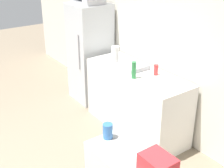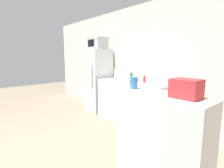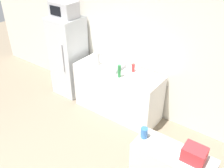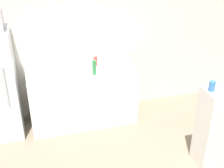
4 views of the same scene
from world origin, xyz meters
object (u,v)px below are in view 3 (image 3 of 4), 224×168
Objects in this scene: bottle_short at (133,68)px; paper_towel_roll at (97,59)px; basket at (194,154)px; jar at (144,133)px; bottle_tall at (119,71)px; refrigerator at (69,57)px; microwave at (64,9)px.

paper_towel_roll is at bearing -165.31° from bottle_short.
paper_towel_roll is (-2.32, 1.34, -0.16)m from basket.
basket reaches higher than jar.
bottle_tall is 1.79× the size of jar.
paper_towel_roll is at bearing -5.20° from refrigerator.
bottle_short is 0.70m from paper_towel_roll.
microwave reaches higher than basket.
jar is at bearing -28.82° from refrigerator.
jar is at bearing -54.54° from bottle_short.
bottle_short is 2.24m from basket.
microwave is 1.12m from paper_towel_roll.
refrigerator is 3.47m from basket.
jar is at bearing -37.44° from paper_towel_roll.
refrigerator is at bearing 174.80° from paper_towel_roll.
bottle_tall is at bearing -12.38° from paper_towel_roll.
paper_towel_roll is at bearing 167.62° from bottle_tall.
jar is 0.49× the size of paper_towel_roll.
paper_towel_roll is (0.83, -0.08, 0.22)m from refrigerator.
refrigerator is 1.45m from bottle_tall.
bottle_tall is 1.70m from jar.
bottle_short is 0.66× the size of basket.
bottle_tall reaches higher than bottle_short.
jar reaches higher than bottle_tall.
microwave reaches higher than bottle_tall.
bottle_short is 0.57× the size of paper_towel_roll.
refrigerator reaches higher than paper_towel_roll.
refrigerator is 6.48× the size of paper_towel_roll.
microwave is at bearing 171.83° from bottle_tall.
bottle_tall is 0.88× the size of paper_towel_roll.
bottle_short is (0.09, 0.31, -0.04)m from bottle_tall.
refrigerator is at bearing 151.18° from jar.
bottle_tall is (1.42, -0.20, -0.77)m from microwave.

